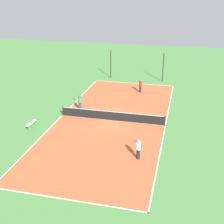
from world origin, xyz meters
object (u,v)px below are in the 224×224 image
at_px(bench, 31,123).
at_px(tennis_ball_right_alley, 128,94).
at_px(player_far_green, 80,101).
at_px(tennis_ball_near_net, 61,144).
at_px(player_coach_red, 140,85).
at_px(fence_post_back_left, 111,64).
at_px(tennis_net, 112,115).
at_px(fence_post_back_right, 163,67).
at_px(tennis_ball_left_sideline, 56,186).
at_px(player_near_white, 138,148).

bearing_deg(bench, tennis_ball_right_alley, -32.34).
relative_size(player_far_green, tennis_ball_near_net, 26.07).
bearing_deg(player_coach_red, fence_post_back_left, -156.74).
height_order(tennis_net, fence_post_back_right, fence_post_back_right).
relative_size(tennis_net, tennis_ball_left_sideline, 152.33).
height_order(player_coach_red, fence_post_back_right, fence_post_back_right).
bearing_deg(bench, player_far_green, -32.22).
xyz_separation_m(player_far_green, tennis_ball_left_sideline, (2.81, -13.04, -0.99)).
bearing_deg(fence_post_back_left, tennis_ball_left_sideline, -84.26).
xyz_separation_m(player_coach_red, player_far_green, (-5.28, -7.30, 0.09)).
bearing_deg(bench, tennis_net, -64.82).
xyz_separation_m(player_coach_red, tennis_ball_right_alley, (-1.32, -1.07, -0.90)).
height_order(bench, player_near_white, player_near_white).
relative_size(player_far_green, fence_post_back_left, 0.45).
height_order(player_far_green, tennis_ball_near_net, player_far_green).
bearing_deg(tennis_net, player_far_green, 156.75).
xyz_separation_m(tennis_net, fence_post_back_right, (3.64, 14.25, 1.42)).
bearing_deg(fence_post_back_left, tennis_ball_near_net, -88.21).
distance_m(player_near_white, tennis_ball_right_alley, 14.88).
bearing_deg(tennis_net, tennis_ball_near_net, -117.76).
relative_size(fence_post_back_left, fence_post_back_right, 1.00).
height_order(player_far_green, fence_post_back_right, fence_post_back_right).
bearing_deg(player_coach_red, tennis_ball_left_sideline, -27.31).
distance_m(player_near_white, fence_post_back_left, 22.04).
bearing_deg(fence_post_back_right, tennis_ball_right_alley, -119.19).
distance_m(bench, player_near_white, 11.14).
xyz_separation_m(tennis_ball_left_sideline, fence_post_back_right, (4.70, 25.62, 1.90)).
relative_size(player_coach_red, player_near_white, 1.01).
distance_m(tennis_ball_right_alley, fence_post_back_right, 7.52).
xyz_separation_m(bench, tennis_ball_right_alley, (7.08, 11.19, -0.33)).
height_order(player_far_green, fence_post_back_left, fence_post_back_left).
distance_m(tennis_net, player_coach_red, 9.08).
relative_size(tennis_ball_near_net, tennis_ball_right_alley, 1.00).
xyz_separation_m(bench, player_coach_red, (8.40, 12.25, 0.57)).
xyz_separation_m(tennis_ball_near_net, fence_post_back_left, (-0.62, 19.97, 1.90)).
bearing_deg(tennis_net, fence_post_back_left, 104.32).
bearing_deg(tennis_ball_right_alley, tennis_net, -90.64).
distance_m(player_coach_red, player_far_green, 9.01).
bearing_deg(tennis_ball_right_alley, bench, -122.34).
bearing_deg(tennis_ball_near_net, tennis_net, 62.24).
bearing_deg(player_near_white, tennis_ball_right_alley, -14.65).
relative_size(tennis_net, tennis_ball_near_net, 152.33).
bearing_deg(player_far_green, fence_post_back_right, -151.41).
distance_m(player_far_green, fence_post_back_left, 12.62).
bearing_deg(fence_post_back_right, fence_post_back_left, 180.00).
bearing_deg(tennis_ball_right_alley, player_far_green, -122.44).
height_order(player_far_green, tennis_ball_left_sideline, player_far_green).
height_order(bench, fence_post_back_right, fence_post_back_right).
xyz_separation_m(tennis_net, tennis_ball_near_net, (-3.01, -5.72, -0.47)).
bearing_deg(player_coach_red, player_near_white, -12.16).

